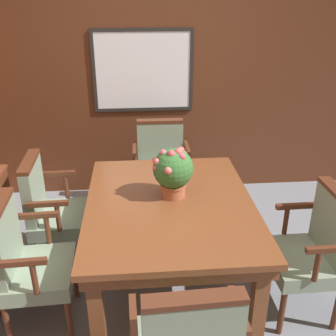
{
  "coord_description": "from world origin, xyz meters",
  "views": [
    {
      "loc": [
        -0.22,
        -2.22,
        2.15
      ],
      "look_at": [
        -0.0,
        0.41,
        0.92
      ],
      "focal_mm": 42.0,
      "sensor_mm": 36.0,
      "label": 1
    }
  ],
  "objects_px": {
    "chair_right_near": "(313,247)",
    "potted_plant": "(173,171)",
    "chair_head_far": "(161,163)",
    "chair_left_far": "(50,207)",
    "dining_table": "(170,213)",
    "chair_left_near": "(26,260)"
  },
  "relations": [
    {
      "from": "chair_head_far",
      "to": "chair_right_near",
      "type": "height_order",
      "value": "same"
    },
    {
      "from": "dining_table",
      "to": "chair_right_near",
      "type": "height_order",
      "value": "chair_right_near"
    },
    {
      "from": "chair_left_near",
      "to": "potted_plant",
      "type": "xyz_separation_m",
      "value": [
        1.0,
        0.43,
        0.41
      ]
    },
    {
      "from": "potted_plant",
      "to": "dining_table",
      "type": "bearing_deg",
      "value": -109.45
    },
    {
      "from": "chair_left_near",
      "to": "potted_plant",
      "type": "distance_m",
      "value": 1.16
    },
    {
      "from": "dining_table",
      "to": "potted_plant",
      "type": "relative_size",
      "value": 3.96
    },
    {
      "from": "chair_head_far",
      "to": "dining_table",
      "type": "bearing_deg",
      "value": -89.88
    },
    {
      "from": "chair_left_near",
      "to": "chair_right_near",
      "type": "height_order",
      "value": "same"
    },
    {
      "from": "chair_right_near",
      "to": "potted_plant",
      "type": "distance_m",
      "value": 1.11
    },
    {
      "from": "dining_table",
      "to": "chair_right_near",
      "type": "bearing_deg",
      "value": -20.91
    },
    {
      "from": "chair_left_far",
      "to": "chair_right_near",
      "type": "relative_size",
      "value": 1.0
    },
    {
      "from": "chair_left_far",
      "to": "chair_head_far",
      "type": "bearing_deg",
      "value": -52.01
    },
    {
      "from": "chair_head_far",
      "to": "chair_right_near",
      "type": "distance_m",
      "value": 1.76
    },
    {
      "from": "chair_head_far",
      "to": "chair_left_far",
      "type": "height_order",
      "value": "same"
    },
    {
      "from": "chair_head_far",
      "to": "chair_right_near",
      "type": "bearing_deg",
      "value": -56.98
    },
    {
      "from": "chair_left_near",
      "to": "chair_right_near",
      "type": "distance_m",
      "value": 1.92
    },
    {
      "from": "potted_plant",
      "to": "chair_right_near",
      "type": "bearing_deg",
      "value": -26.02
    },
    {
      "from": "chair_head_far",
      "to": "potted_plant",
      "type": "xyz_separation_m",
      "value": [
        0.02,
        -1.03,
        0.41
      ]
    },
    {
      "from": "dining_table",
      "to": "chair_head_far",
      "type": "relative_size",
      "value": 1.62
    },
    {
      "from": "chair_left_far",
      "to": "potted_plant",
      "type": "relative_size",
      "value": 2.45
    },
    {
      "from": "dining_table",
      "to": "chair_right_near",
      "type": "xyz_separation_m",
      "value": [
        0.96,
        -0.36,
        -0.1
      ]
    },
    {
      "from": "chair_head_far",
      "to": "chair_left_near",
      "type": "height_order",
      "value": "same"
    }
  ]
}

